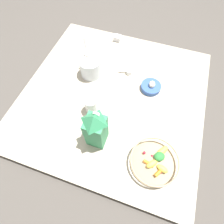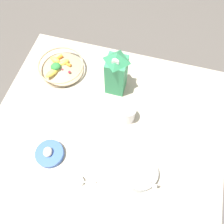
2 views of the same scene
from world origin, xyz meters
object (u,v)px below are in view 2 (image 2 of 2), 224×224
(fruit_bowl, at_px, (61,67))
(yogurt_tub, at_px, (139,174))
(garlic_bowl, at_px, (50,154))
(milk_carton, at_px, (116,72))
(drinking_cup, at_px, (128,113))

(fruit_bowl, height_order, yogurt_tub, yogurt_tub)
(yogurt_tub, relative_size, garlic_bowl, 1.83)
(milk_carton, bearing_deg, yogurt_tub, -63.62)
(drinking_cup, bearing_deg, milk_carton, 121.55)
(yogurt_tub, xyz_separation_m, garlic_bowl, (-0.41, -0.01, -0.05))
(fruit_bowl, height_order, garlic_bowl, fruit_bowl)
(yogurt_tub, distance_m, garlic_bowl, 0.41)
(fruit_bowl, relative_size, garlic_bowl, 1.95)
(fruit_bowl, xyz_separation_m, yogurt_tub, (0.53, -0.45, 0.03))
(yogurt_tub, bearing_deg, milk_carton, 116.38)
(fruit_bowl, height_order, milk_carton, milk_carton)
(milk_carton, relative_size, garlic_bowl, 2.14)
(fruit_bowl, bearing_deg, yogurt_tub, -40.66)
(drinking_cup, bearing_deg, fruit_bowl, 155.41)
(yogurt_tub, height_order, garlic_bowl, yogurt_tub)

